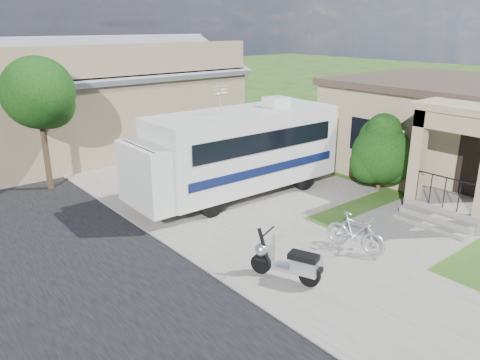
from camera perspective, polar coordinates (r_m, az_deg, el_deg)
ground at (r=12.50m, az=9.19°, el=-8.01°), size 120.00×120.00×0.00m
sidewalk_slab at (r=19.62m, az=-15.26°, el=1.54°), size 4.00×80.00×0.06m
driveway_slab at (r=16.41m, az=0.94°, el=-1.11°), size 7.00×6.00×0.05m
walk_slab at (r=14.24m, az=20.34°, el=-5.47°), size 4.00×3.00×0.05m
house at (r=19.84m, az=23.66°, el=6.03°), size 9.47×7.80×3.54m
warehouse at (r=23.15m, az=-17.61°, el=8.83°), size 12.50×8.40×5.04m
street_tree_a at (r=17.16m, az=-23.09°, el=9.40°), size 2.44×2.40×4.58m
motorhome at (r=15.38m, az=-0.33°, el=3.71°), size 7.33×2.50×3.74m
shrub at (r=16.73m, az=16.81°, el=3.37°), size 2.22×2.11×2.72m
scooter at (r=10.58m, az=6.12°, el=-10.02°), size 0.90×1.63×1.12m
bicycle at (r=12.19m, az=13.87°, el=-6.50°), size 0.70×1.68×0.98m
garden_hose at (r=15.14m, az=20.06°, el=-3.78°), size 0.36×0.36×0.16m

